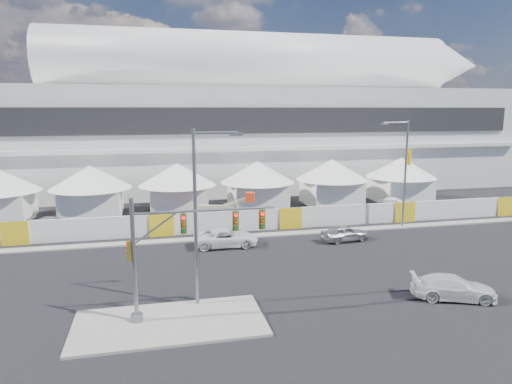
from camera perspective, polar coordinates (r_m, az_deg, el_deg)
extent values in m
plane|color=black|center=(29.00, 1.25, -12.44)|extent=(160.00, 160.00, 0.00)
cube|color=gray|center=(25.51, -10.72, -15.79)|extent=(10.00, 5.00, 0.15)
cube|color=gray|center=(48.02, 21.23, -3.82)|extent=(80.00, 1.20, 0.12)
cube|color=silver|center=(69.59, -0.74, 6.87)|extent=(80.00, 24.00, 14.00)
cube|color=black|center=(57.66, 1.81, 8.93)|extent=(68.00, 0.30, 3.20)
cube|color=white|center=(57.61, 1.85, 5.44)|extent=(72.00, 0.80, 0.50)
cylinder|color=white|center=(67.82, -0.40, 15.90)|extent=(57.60, 8.40, 8.40)
cylinder|color=white|center=(68.24, 1.31, 15.51)|extent=(51.60, 6.80, 6.80)
cylinder|color=white|center=(68.72, 2.98, 15.11)|extent=(45.60, 5.20, 5.20)
cone|color=white|center=(81.44, 23.55, 14.29)|extent=(8.00, 7.60, 7.60)
cube|color=white|center=(51.28, -19.82, -1.21)|extent=(6.00, 6.00, 3.00)
cone|color=white|center=(50.83, -20.00, 1.78)|extent=(8.40, 8.40, 2.40)
cube|color=white|center=(50.93, -9.73, -0.81)|extent=(6.00, 6.00, 3.00)
cone|color=white|center=(50.48, -9.82, 2.20)|extent=(8.40, 8.40, 2.40)
cube|color=white|center=(52.16, 0.19, -0.40)|extent=(6.00, 6.00, 3.00)
cone|color=white|center=(51.72, 0.19, 2.54)|extent=(8.40, 8.40, 2.40)
cube|color=white|center=(54.85, 9.39, 0.00)|extent=(6.00, 6.00, 3.00)
cone|color=white|center=(54.44, 9.47, 2.79)|extent=(8.40, 8.40, 2.40)
cube|color=white|center=(58.82, 17.54, 0.35)|extent=(6.00, 6.00, 3.00)
cone|color=white|center=(58.43, 17.68, 2.96)|extent=(8.40, 8.40, 2.40)
cube|color=white|center=(43.55, 4.29, -3.27)|extent=(70.00, 0.25, 2.00)
imported|color=#A7A8AC|center=(40.12, 11.02, -5.06)|extent=(2.13, 4.29, 1.41)
imported|color=white|center=(37.93, -3.78, -5.74)|extent=(2.62, 5.38, 1.47)
imported|color=silver|center=(30.28, 23.45, -10.88)|extent=(3.57, 5.28, 1.42)
imported|color=white|center=(53.87, 16.99, -1.44)|extent=(3.31, 4.01, 1.29)
imported|color=silver|center=(46.34, -23.86, -3.72)|extent=(2.76, 4.92, 1.35)
cylinder|color=slate|center=(24.69, -14.99, -8.34)|extent=(0.22, 0.22, 6.65)
cylinder|color=slate|center=(25.85, -14.65, -14.92)|extent=(0.65, 0.65, 0.40)
cylinder|color=slate|center=(24.13, -6.38, -2.33)|extent=(7.46, 0.15, 0.15)
cube|color=#594714|center=(24.19, -9.05, -3.93)|extent=(0.32, 0.22, 1.05)
cube|color=#594714|center=(24.51, -2.57, -3.62)|extent=(0.32, 0.22, 1.05)
cube|color=#594714|center=(24.80, 0.76, -3.45)|extent=(0.32, 0.22, 1.05)
cube|color=#594714|center=(24.53, -15.59, -7.13)|extent=(0.22, 0.32, 1.05)
cylinder|color=slate|center=(25.79, -7.58, -3.35)|extent=(0.20, 0.20, 10.03)
cylinder|color=slate|center=(25.24, -5.04, 7.42)|extent=(2.45, 0.13, 0.13)
cube|color=slate|center=(25.42, -2.53, 7.22)|extent=(0.67, 0.28, 0.17)
cylinder|color=slate|center=(45.30, 18.14, 2.07)|extent=(0.20, 0.20, 10.22)
cylinder|color=slate|center=(44.27, 17.10, 8.30)|extent=(2.50, 0.14, 0.14)
cube|color=slate|center=(43.72, 15.78, 8.20)|extent=(0.68, 0.28, 0.17)
cube|color=yellow|center=(45.25, 18.57, 4.21)|extent=(0.03, 0.68, 1.59)
cube|color=#EE3D16|center=(45.12, -6.28, -3.47)|extent=(3.56, 2.34, 1.00)
cube|color=beige|center=(44.95, -4.93, -1.77)|extent=(3.40, 1.30, 0.32)
cube|color=beige|center=(45.15, -2.43, -0.98)|extent=(2.65, 1.03, 1.10)
cube|color=#EE3D16|center=(45.31, -0.85, -0.35)|extent=(1.02, 1.02, 0.91)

